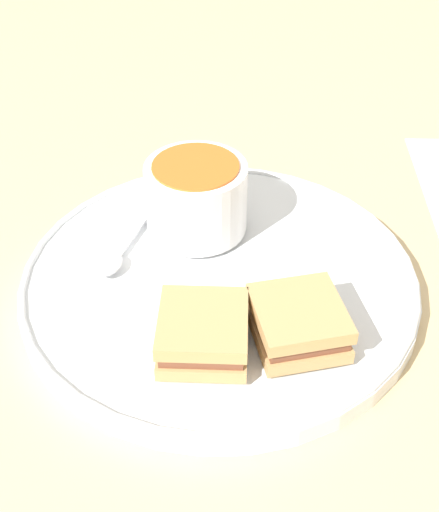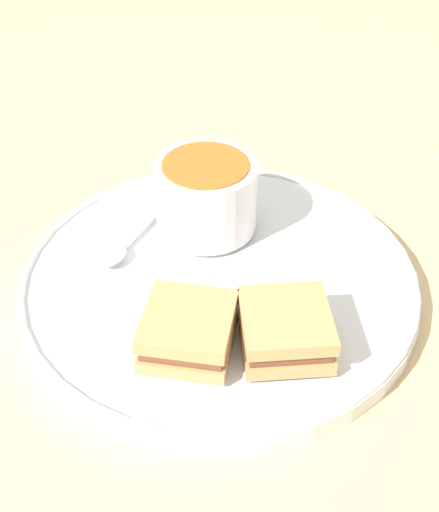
# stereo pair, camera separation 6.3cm
# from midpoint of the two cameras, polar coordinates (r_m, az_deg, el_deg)

# --- Properties ---
(ground_plane) EXTENTS (2.40, 2.40, 0.00)m
(ground_plane) POSITION_cam_midpoint_polar(r_m,az_deg,el_deg) (0.66, -2.74, -2.91)
(ground_plane) COLOR #D1B27F
(plate) EXTENTS (0.36, 0.36, 0.02)m
(plate) POSITION_cam_midpoint_polar(r_m,az_deg,el_deg) (0.65, -2.78, -2.17)
(plate) COLOR white
(plate) RESTS_ON ground_plane
(soup_bowl) EXTENTS (0.10, 0.10, 0.07)m
(soup_bowl) POSITION_cam_midpoint_polar(r_m,az_deg,el_deg) (0.68, -4.54, 4.66)
(soup_bowl) COLOR white
(soup_bowl) RESTS_ON plate
(spoon) EXTENTS (0.04, 0.12, 0.01)m
(spoon) POSITION_cam_midpoint_polar(r_m,az_deg,el_deg) (0.66, -11.30, -0.57)
(spoon) COLOR silver
(spoon) RESTS_ON plate
(sandwich_half_near) EXTENTS (0.07, 0.08, 0.03)m
(sandwich_half_near) POSITION_cam_midpoint_polar(r_m,az_deg,el_deg) (0.57, -4.54, -6.30)
(sandwich_half_near) COLOR tan
(sandwich_half_near) RESTS_ON plate
(sandwich_half_far) EXTENTS (0.09, 0.09, 0.03)m
(sandwich_half_far) POSITION_cam_midpoint_polar(r_m,az_deg,el_deg) (0.57, 3.21, -5.50)
(sandwich_half_far) COLOR tan
(sandwich_half_far) RESTS_ON plate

